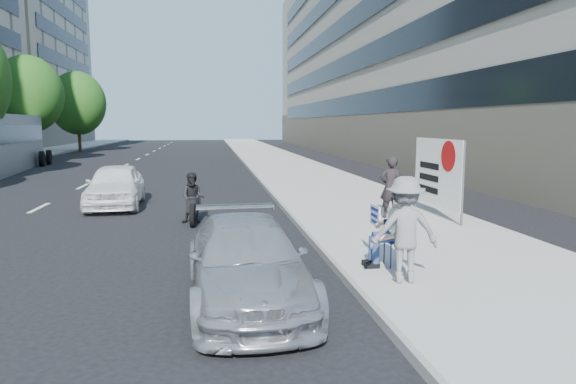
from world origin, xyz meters
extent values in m
plane|color=black|center=(0.00, 0.00, 0.00)|extent=(160.00, 160.00, 0.00)
cube|color=#AEACA3|center=(4.00, 20.00, 0.07)|extent=(5.00, 120.00, 0.15)
cube|color=#A49C8D|center=(17.00, 32.00, 10.00)|extent=(14.00, 70.00, 20.00)
cylinder|color=#382616|center=(-13.70, 30.00, 1.49)|extent=(0.30, 0.30, 2.97)
ellipsoid|color=#225115|center=(-13.70, 30.00, 4.89)|extent=(4.80, 4.80, 5.52)
cylinder|color=#382616|center=(-13.70, 44.00, 1.31)|extent=(0.30, 0.30, 2.62)
ellipsoid|color=#225115|center=(-13.70, 44.00, 4.79)|extent=(5.40, 5.40, 6.21)
cylinder|color=navy|center=(2.35, -1.13, 0.38)|extent=(0.02, 0.02, 0.45)
cylinder|color=navy|center=(2.71, -1.13, 0.38)|extent=(0.02, 0.02, 0.45)
cylinder|color=navy|center=(2.35, -0.77, 0.38)|extent=(0.02, 0.02, 0.45)
cylinder|color=navy|center=(2.71, -0.77, 0.38)|extent=(0.02, 0.02, 0.45)
cube|color=navy|center=(2.53, -0.95, 0.61)|extent=(0.40, 0.40, 0.03)
cube|color=navy|center=(2.53, -0.76, 0.80)|extent=(0.40, 0.02, 0.40)
cylinder|color=navy|center=(2.31, -1.05, 0.70)|extent=(0.44, 0.17, 0.17)
cylinder|color=navy|center=(2.09, -1.05, 0.47)|extent=(0.14, 0.14, 0.46)
cube|color=black|center=(2.03, -1.05, 0.20)|extent=(0.26, 0.11, 0.10)
cylinder|color=navy|center=(2.31, -0.85, 0.70)|extent=(0.44, 0.17, 0.17)
cylinder|color=navy|center=(2.09, -0.85, 0.47)|extent=(0.14, 0.14, 0.46)
cube|color=black|center=(2.03, -0.85, 0.20)|extent=(0.26, 0.11, 0.10)
cube|color=silver|center=(2.55, -0.95, 0.96)|extent=(0.26, 0.42, 0.56)
sphere|color=tan|center=(2.55, -0.95, 1.33)|extent=(0.23, 0.23, 0.23)
ellipsoid|color=gray|center=(2.57, -0.95, 1.36)|extent=(0.22, 0.24, 0.19)
ellipsoid|color=gray|center=(2.47, -0.95, 1.26)|extent=(0.10, 0.14, 0.13)
cylinder|color=silver|center=(2.43, -1.19, 0.93)|extent=(0.30, 0.10, 0.25)
cylinder|color=tan|center=(2.23, -1.19, 0.75)|extent=(0.29, 0.09, 0.14)
cylinder|color=silver|center=(2.48, -0.69, 0.98)|extent=(0.26, 0.20, 0.32)
cylinder|color=tan|center=(2.35, -0.55, 0.88)|extent=(0.30, 0.21, 0.18)
cube|color=white|center=(2.28, -0.40, 1.01)|extent=(0.03, 0.55, 0.40)
imported|color=slate|center=(2.30, -1.88, 1.03)|extent=(1.19, 0.74, 1.77)
imported|color=black|center=(4.10, 3.80, 1.02)|extent=(0.64, 0.43, 1.73)
cylinder|color=#4C4C4C|center=(5.55, 2.42, 1.25)|extent=(0.06, 0.06, 2.20)
cylinder|color=#4C4C4C|center=(5.55, 5.42, 1.25)|extent=(0.06, 0.06, 2.20)
cube|color=white|center=(5.53, 3.92, 1.40)|extent=(0.04, 3.00, 1.90)
cylinder|color=#A50C0C|center=(5.50, 3.22, 1.90)|extent=(0.01, 0.84, 0.84)
cube|color=black|center=(5.50, 4.42, 1.55)|extent=(0.01, 1.30, 0.18)
cube|color=black|center=(5.50, 4.42, 1.20)|extent=(0.01, 1.30, 0.18)
cube|color=black|center=(5.50, 4.42, 0.85)|extent=(0.01, 1.30, 0.18)
imported|color=#9EA0A4|center=(-0.33, -2.00, 0.63)|extent=(1.93, 4.43, 1.27)
imported|color=white|center=(-4.02, 7.92, 0.72)|extent=(1.89, 4.31, 1.44)
cylinder|color=black|center=(-1.35, 3.99, 0.32)|extent=(0.19, 0.65, 0.64)
cylinder|color=black|center=(-1.35, 5.39, 0.32)|extent=(0.19, 0.65, 0.64)
cube|color=black|center=(-1.35, 4.69, 0.55)|extent=(0.37, 1.22, 0.35)
imported|color=black|center=(-1.35, 4.59, 0.71)|extent=(0.74, 0.61, 1.42)
cube|color=black|center=(-11.73, 22.22, 2.20)|extent=(1.33, 11.44, 1.00)
cylinder|color=black|center=(-11.75, 19.72, 0.50)|extent=(0.36, 1.02, 1.00)
cylinder|color=black|center=(-14.25, 25.72, 0.50)|extent=(0.36, 1.02, 1.00)
cylinder|color=black|center=(-11.75, 25.72, 0.50)|extent=(0.36, 1.02, 1.00)
cylinder|color=black|center=(-14.25, 27.22, 0.50)|extent=(0.36, 1.02, 1.00)
cylinder|color=black|center=(-11.75, 27.22, 0.50)|extent=(0.36, 1.02, 1.00)
camera|label=1|loc=(-0.86, -9.82, 2.77)|focal=32.00mm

